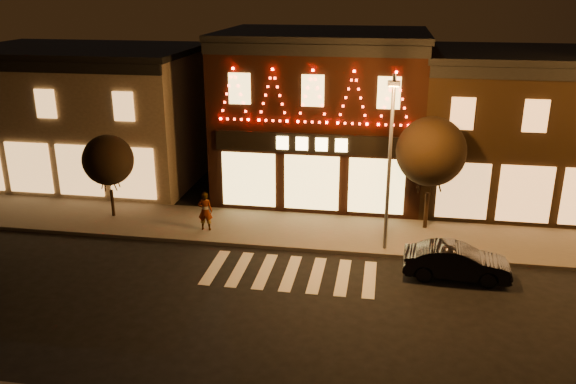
# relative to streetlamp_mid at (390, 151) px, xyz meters

# --- Properties ---
(ground) EXTENTS (120.00, 120.00, 0.00)m
(ground) POSITION_rel_streetlamp_mid_xyz_m (-3.50, -6.39, -4.34)
(ground) COLOR black
(ground) RESTS_ON ground
(sidewalk_far) EXTENTS (44.00, 4.00, 0.15)m
(sidewalk_far) POSITION_rel_streetlamp_mid_xyz_m (-1.50, 1.61, -4.27)
(sidewalk_far) COLOR #47423D
(sidewalk_far) RESTS_ON ground
(building_left) EXTENTS (12.20, 8.28, 7.30)m
(building_left) POSITION_rel_streetlamp_mid_xyz_m (-16.50, 7.60, -0.68)
(building_left) COLOR #6F634F
(building_left) RESTS_ON ground
(building_pulp) EXTENTS (10.20, 8.34, 8.30)m
(building_pulp) POSITION_rel_streetlamp_mid_xyz_m (-3.50, 7.59, -0.18)
(building_pulp) COLOR black
(building_pulp) RESTS_ON ground
(building_right_a) EXTENTS (9.20, 8.28, 7.50)m
(building_right_a) POSITION_rel_streetlamp_mid_xyz_m (6.00, 7.60, -0.58)
(building_right_a) COLOR black
(building_right_a) RESTS_ON ground
(streetlamp_mid) EXTENTS (0.45, 1.63, 7.14)m
(streetlamp_mid) POSITION_rel_streetlamp_mid_xyz_m (0.00, 0.00, 0.00)
(streetlamp_mid) COLOR #59595E
(streetlamp_mid) RESTS_ON sidewalk_far
(tree_left) EXTENTS (2.32, 2.32, 3.88)m
(tree_left) POSITION_rel_streetlamp_mid_xyz_m (-12.65, 1.77, -1.47)
(tree_left) COLOR black
(tree_left) RESTS_ON sidewalk_far
(tree_right) EXTENTS (3.00, 3.00, 5.02)m
(tree_right) POSITION_rel_streetlamp_mid_xyz_m (1.75, 2.76, -0.68)
(tree_right) COLOR black
(tree_right) RESTS_ON sidewalk_far
(dark_sedan) EXTENTS (3.96, 1.50, 1.29)m
(dark_sedan) POSITION_rel_streetlamp_mid_xyz_m (2.67, -1.70, -3.70)
(dark_sedan) COLOR black
(dark_sedan) RESTS_ON ground
(pedestrian) EXTENTS (0.67, 0.46, 1.76)m
(pedestrian) POSITION_rel_streetlamp_mid_xyz_m (-7.85, 0.87, -3.31)
(pedestrian) COLOR gray
(pedestrian) RESTS_ON sidewalk_far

